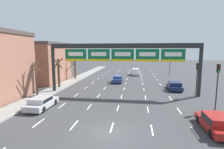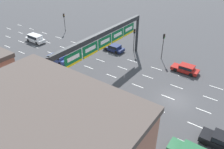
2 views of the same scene
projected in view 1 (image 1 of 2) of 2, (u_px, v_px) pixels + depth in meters
The scene contains 15 objects.
ground_plane at pixel (110, 133), 13.67m from camera, with size 220.00×220.00×0.00m, color #3D3D3F.
lane_dashes at pixel (123, 92), 26.92m from camera, with size 13.32×67.00×0.01m.
sign_gantry at pixel (123, 53), 25.13m from camera, with size 21.90×0.70×7.42m.
building_far at pixel (33, 62), 36.28m from camera, with size 12.72×10.82×8.01m.
suv_white at pixel (136, 72), 45.76m from camera, with size 1.88×4.76×1.68m.
car_blue at pixel (118, 79), 35.25m from camera, with size 1.86×4.38×1.37m.
car_silver at pixel (41, 102), 19.39m from camera, with size 1.96×4.45×1.32m.
car_navy at pixel (174, 86), 28.41m from camera, with size 1.97×4.23×1.36m.
car_red at pixel (216, 122), 13.91m from camera, with size 1.86×4.51×1.37m.
traffic_light_near_gantry at pixel (170, 63), 43.80m from camera, with size 0.30×0.35×4.49m.
traffic_light_mid_block at pixel (218, 78), 18.55m from camera, with size 0.30×0.35×5.01m.
traffic_light_far_end at pixel (197, 72), 24.59m from camera, with size 0.30×0.35×4.68m.
tree_bare_closest at pixel (75, 68), 38.87m from camera, with size 1.80×2.34×4.96m.
tree_bare_second at pixel (37, 76), 24.22m from camera, with size 2.34×2.34×5.07m.
tree_bare_third at pixel (58, 70), 29.98m from camera, with size 2.18×2.09×5.43m.
Camera 1 is at (1.90, -12.77, 6.41)m, focal length 28.00 mm.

